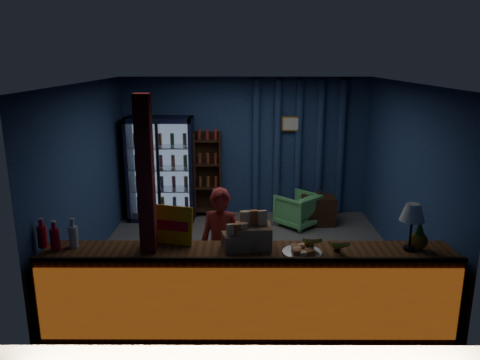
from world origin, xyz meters
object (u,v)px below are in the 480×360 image
at_px(green_chair, 298,210).
at_px(table_lamp, 412,214).
at_px(pastry_tray, 302,251).
at_px(shopkeeper, 221,248).

xyz_separation_m(green_chair, table_lamp, (0.78, -3.32, 1.05)).
bearing_deg(pastry_tray, table_lamp, 4.64).
distance_m(green_chair, pastry_tray, 3.50).
relative_size(shopkeeper, table_lamp, 2.84).
bearing_deg(shopkeeper, green_chair, 74.54).
distance_m(shopkeeper, green_chair, 3.05).
height_order(shopkeeper, table_lamp, table_lamp).
bearing_deg(pastry_tray, shopkeeper, 142.75).
bearing_deg(green_chair, table_lamp, 59.67).
bearing_deg(green_chair, pastry_tray, 40.23).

